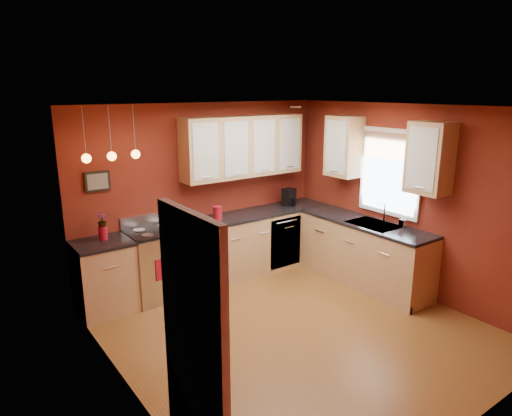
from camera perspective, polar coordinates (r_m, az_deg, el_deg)
floor at (r=5.67m, az=4.84°, el=-14.86°), size 4.20×4.20×0.00m
ceiling at (r=4.93m, az=5.51°, el=12.42°), size 4.00×4.20×0.02m
wall_back at (r=6.82m, az=-6.52°, el=2.00°), size 4.00×0.02×2.60m
wall_front at (r=3.93m, az=25.99°, el=-9.23°), size 4.00×0.02×2.60m
wall_left at (r=4.18m, az=-16.14°, el=-6.83°), size 0.02×4.20×2.60m
wall_right at (r=6.60m, az=18.36°, el=0.91°), size 0.02×4.20×2.60m
base_cabinets_back_left at (r=6.19m, az=-18.38°, el=-8.31°), size 0.70×0.60×0.90m
base_cabinets_back_right at (r=7.19m, az=-0.05°, el=-4.28°), size 2.54×0.60×0.90m
base_cabinets_right at (r=6.88m, az=13.28°, el=-5.59°), size 0.60×2.10×0.90m
counter_back_left at (r=6.03m, az=-18.74°, el=-4.19°), size 0.70×0.62×0.04m
counter_back_right at (r=7.05m, az=-0.05°, el=-0.67°), size 2.54×0.62×0.04m
counter_right at (r=6.73m, az=13.51°, el=-1.83°), size 0.62×2.10×0.04m
gas_range at (r=6.41m, az=-12.17°, el=-6.76°), size 0.76×0.64×1.11m
dishwasher_front at (r=7.18m, az=3.71°, el=-4.32°), size 0.60×0.02×0.80m
sink at (r=6.64m, az=14.50°, el=-2.16°), size 0.50×0.70×0.33m
window at (r=6.68m, az=16.43°, el=4.62°), size 0.06×1.02×1.22m
door_left_wall at (r=3.32m, az=-7.68°, el=-17.61°), size 0.12×0.82×2.05m
upper_cabinets_back at (r=6.87m, az=-1.56°, el=7.69°), size 2.00×0.35×0.90m
upper_cabinets_right at (r=6.54m, az=15.61°, el=6.80°), size 0.35×1.95×0.90m
wall_picture at (r=6.13m, az=-19.22°, el=3.17°), size 0.32×0.03×0.26m
pendant_lights at (r=5.79m, az=-17.59°, el=6.26°), size 0.71×0.11×0.66m
red_canister at (r=6.61m, az=-4.82°, el=-0.66°), size 0.14×0.14×0.21m
red_vase at (r=6.06m, az=-18.58°, el=-2.98°), size 0.11×0.11×0.18m
flowers at (r=6.02m, az=-18.71°, el=-1.51°), size 0.14×0.14×0.19m
coffee_maker at (r=7.43m, az=4.17°, el=1.29°), size 0.22×0.22×0.28m
soap_pump at (r=6.56m, az=17.89°, el=-1.61°), size 0.08×0.08×0.18m
dish_towel at (r=6.08m, az=-11.51°, el=-7.52°), size 0.21×0.01×0.28m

